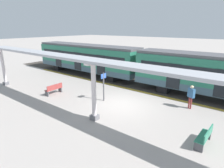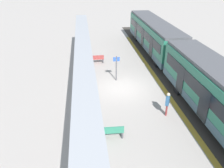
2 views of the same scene
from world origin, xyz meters
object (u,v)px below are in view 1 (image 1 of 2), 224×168
object	(u,v)px
canopy_pillar_nearest	(3,67)
passenger_waiting_near_edge	(191,94)
train_near_carriage	(86,59)
platform_info_sign	(104,84)
canopy_pillar_second	(94,92)
bench_near_end	(54,89)
bench_mid_platform	(205,137)

from	to	relation	value
canopy_pillar_nearest	passenger_waiting_near_edge	xyz separation A→B (m)	(-5.25, 15.84, -0.75)
train_near_carriage	passenger_waiting_near_edge	distance (m)	13.29
platform_info_sign	passenger_waiting_near_edge	bearing A→B (deg)	114.15
train_near_carriage	platform_info_sign	bearing A→B (deg)	53.65
canopy_pillar_nearest	canopy_pillar_second	xyz separation A→B (m)	(0.00, 11.75, 0.00)
train_near_carriage	passenger_waiting_near_edge	xyz separation A→B (m)	(2.84, 12.96, -0.79)
platform_info_sign	canopy_pillar_second	bearing A→B (deg)	29.87
train_near_carriage	platform_info_sign	size ratio (longest dim) A/B	6.36
platform_info_sign	bench_near_end	bearing A→B (deg)	-71.37
bench_mid_platform	platform_info_sign	size ratio (longest dim) A/B	0.69
canopy_pillar_nearest	bench_mid_platform	world-z (taller)	canopy_pillar_nearest
platform_info_sign	passenger_waiting_near_edge	xyz separation A→B (m)	(-2.53, 5.65, -0.28)
canopy_pillar_second	bench_near_end	size ratio (longest dim) A/B	2.35
canopy_pillar_second	canopy_pillar_nearest	bearing A→B (deg)	-90.00
canopy_pillar_second	passenger_waiting_near_edge	distance (m)	6.70
bench_near_end	platform_info_sign	world-z (taller)	platform_info_sign
bench_near_end	passenger_waiting_near_edge	size ratio (longest dim) A/B	0.90
canopy_pillar_nearest	canopy_pillar_second	world-z (taller)	same
canopy_pillar_nearest	passenger_waiting_near_edge	distance (m)	16.70
train_near_carriage	canopy_pillar_nearest	world-z (taller)	canopy_pillar_nearest
canopy_pillar_nearest	bench_mid_platform	xyz separation A→B (m)	(-1.30, 17.68, -1.36)
platform_info_sign	passenger_waiting_near_edge	world-z (taller)	platform_info_sign
platform_info_sign	train_near_carriage	bearing A→B (deg)	-126.35
canopy_pillar_second	passenger_waiting_near_edge	bearing A→B (deg)	142.07
platform_info_sign	canopy_pillar_nearest	bearing A→B (deg)	-75.07
bench_near_end	passenger_waiting_near_edge	world-z (taller)	passenger_waiting_near_edge
canopy_pillar_second	passenger_waiting_near_edge	size ratio (longest dim) A/B	2.12
canopy_pillar_second	platform_info_sign	world-z (taller)	canopy_pillar_second
bench_near_end	platform_info_sign	size ratio (longest dim) A/B	0.69
train_near_carriage	passenger_waiting_near_edge	size ratio (longest dim) A/B	8.36
canopy_pillar_nearest	bench_near_end	xyz separation A→B (m)	(-1.29, 5.95, -1.36)
train_near_carriage	bench_mid_platform	world-z (taller)	train_near_carriage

